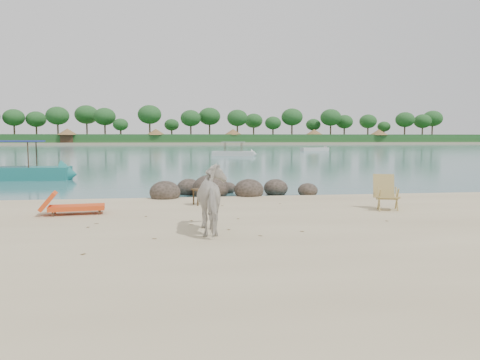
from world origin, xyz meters
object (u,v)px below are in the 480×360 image
object	(u,v)px
deck_chair	(388,194)
boat_near	(7,147)
cow	(215,200)
lounge_chair	(77,205)
side_table	(203,198)
boulders	(221,190)

from	to	relation	value
deck_chair	boat_near	bearing A→B (deg)	156.36
cow	lounge_chair	world-z (taller)	cow
cow	lounge_chair	size ratio (longest dim) A/B	0.97
cow	lounge_chair	bearing A→B (deg)	-43.33
lounge_chair	side_table	bearing A→B (deg)	13.23
side_table	boat_near	size ratio (longest dim) A/B	0.09
lounge_chair	deck_chair	distance (m)	9.05
lounge_chair	boat_near	distance (m)	13.81
boulders	cow	world-z (taller)	cow
side_table	cow	bearing A→B (deg)	-112.25
boulders	side_table	distance (m)	2.76
boulders	cow	distance (m)	7.08
boulders	boat_near	xyz separation A→B (m)	(-10.41, 8.39, 1.48)
side_table	boat_near	bearing A→B (deg)	108.34
boulders	cow	xyz separation A→B (m)	(-0.80, -7.01, 0.57)
deck_chair	lounge_chair	bearing A→B (deg)	-166.09
side_table	boat_near	xyz separation A→B (m)	(-9.58, 11.03, 1.42)
lounge_chair	deck_chair	size ratio (longest dim) A/B	1.78
side_table	deck_chair	distance (m)	5.71
boat_near	lounge_chair	bearing A→B (deg)	-62.83
cow	boat_near	xyz separation A→B (m)	(-9.61, 15.40, 0.91)
boulders	side_table	world-z (taller)	boulders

